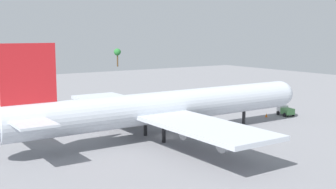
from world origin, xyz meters
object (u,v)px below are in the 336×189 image
object	(u,v)px
pushback_tractor	(96,103)
catering_truck	(285,110)
cargo_airplane	(166,107)
safety_cone_nose	(266,115)

from	to	relation	value
pushback_tractor	catering_truck	bearing A→B (deg)	-46.77
cargo_airplane	pushback_tractor	world-z (taller)	cargo_airplane
cargo_airplane	safety_cone_nose	bearing A→B (deg)	6.03
safety_cone_nose	cargo_airplane	bearing A→B (deg)	-173.97
catering_truck	safety_cone_nose	xyz separation A→B (m)	(-5.16, 1.14, -0.76)
catering_truck	cargo_airplane	bearing A→B (deg)	-176.67
safety_cone_nose	catering_truck	bearing A→B (deg)	-12.43
cargo_airplane	safety_cone_nose	size ratio (longest dim) A/B	78.06
pushback_tractor	catering_truck	xyz separation A→B (m)	(32.55, -34.63, -0.03)
cargo_airplane	catering_truck	bearing A→B (deg)	3.33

